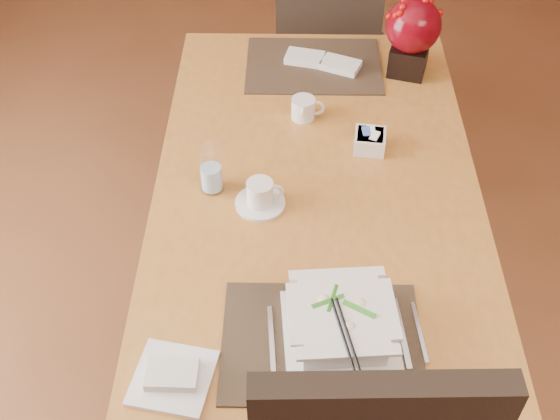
{
  "coord_description": "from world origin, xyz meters",
  "views": [
    {
      "loc": [
        -0.08,
        -0.85,
        2.08
      ],
      "look_at": [
        -0.1,
        0.35,
        0.87
      ],
      "focal_mm": 45.0,
      "sensor_mm": 36.0,
      "label": 1
    }
  ],
  "objects_px": {
    "dining_table": "(316,202)",
    "berry_decor": "(412,32)",
    "soup_setting": "(341,324)",
    "creamer_jug": "(303,108)",
    "far_chair": "(330,52)",
    "bread_plate": "(173,378)",
    "sugar_caddy": "(370,141)",
    "water_glass": "(211,169)",
    "coffee_cup": "(260,195)"
  },
  "relations": [
    {
      "from": "dining_table",
      "to": "berry_decor",
      "type": "distance_m",
      "value": 0.65
    },
    {
      "from": "soup_setting",
      "to": "berry_decor",
      "type": "relative_size",
      "value": 1.06
    },
    {
      "from": "creamer_jug",
      "to": "far_chair",
      "type": "bearing_deg",
      "value": 81.64
    },
    {
      "from": "creamer_jug",
      "to": "bread_plate",
      "type": "distance_m",
      "value": 0.96
    },
    {
      "from": "berry_decor",
      "to": "far_chair",
      "type": "height_order",
      "value": "berry_decor"
    },
    {
      "from": "soup_setting",
      "to": "bread_plate",
      "type": "distance_m",
      "value": 0.38
    },
    {
      "from": "bread_plate",
      "to": "far_chair",
      "type": "distance_m",
      "value": 1.74
    },
    {
      "from": "berry_decor",
      "to": "far_chair",
      "type": "distance_m",
      "value": 0.67
    },
    {
      "from": "sugar_caddy",
      "to": "bread_plate",
      "type": "distance_m",
      "value": 0.91
    },
    {
      "from": "water_glass",
      "to": "bread_plate",
      "type": "distance_m",
      "value": 0.6
    },
    {
      "from": "soup_setting",
      "to": "berry_decor",
      "type": "distance_m",
      "value": 1.1
    },
    {
      "from": "far_chair",
      "to": "water_glass",
      "type": "bearing_deg",
      "value": 79.17
    },
    {
      "from": "creamer_jug",
      "to": "far_chair",
      "type": "distance_m",
      "value": 0.81
    },
    {
      "from": "water_glass",
      "to": "far_chair",
      "type": "bearing_deg",
      "value": 70.93
    },
    {
      "from": "soup_setting",
      "to": "water_glass",
      "type": "height_order",
      "value": "water_glass"
    },
    {
      "from": "sugar_caddy",
      "to": "bread_plate",
      "type": "bearing_deg",
      "value": -121.57
    },
    {
      "from": "dining_table",
      "to": "bread_plate",
      "type": "xyz_separation_m",
      "value": [
        -0.32,
        -0.65,
        0.1
      ]
    },
    {
      "from": "water_glass",
      "to": "far_chair",
      "type": "height_order",
      "value": "far_chair"
    },
    {
      "from": "coffee_cup",
      "to": "sugar_caddy",
      "type": "distance_m",
      "value": 0.39
    },
    {
      "from": "dining_table",
      "to": "soup_setting",
      "type": "distance_m",
      "value": 0.56
    },
    {
      "from": "creamer_jug",
      "to": "bread_plate",
      "type": "height_order",
      "value": "creamer_jug"
    },
    {
      "from": "far_chair",
      "to": "berry_decor",
      "type": "bearing_deg",
      "value": 122.81
    },
    {
      "from": "creamer_jug",
      "to": "dining_table",
      "type": "bearing_deg",
      "value": -81.41
    },
    {
      "from": "coffee_cup",
      "to": "creamer_jug",
      "type": "relative_size",
      "value": 1.45
    },
    {
      "from": "water_glass",
      "to": "far_chair",
      "type": "xyz_separation_m",
      "value": [
        0.37,
        1.07,
        -0.32
      ]
    },
    {
      "from": "soup_setting",
      "to": "creamer_jug",
      "type": "xyz_separation_m",
      "value": [
        -0.08,
        0.81,
        -0.02
      ]
    },
    {
      "from": "dining_table",
      "to": "bread_plate",
      "type": "bearing_deg",
      "value": -116.45
    },
    {
      "from": "berry_decor",
      "to": "far_chair",
      "type": "relative_size",
      "value": 0.29
    },
    {
      "from": "coffee_cup",
      "to": "bread_plate",
      "type": "distance_m",
      "value": 0.57
    },
    {
      "from": "berry_decor",
      "to": "sugar_caddy",
      "type": "bearing_deg",
      "value": -111.2
    },
    {
      "from": "water_glass",
      "to": "soup_setting",
      "type": "bearing_deg",
      "value": -55.75
    },
    {
      "from": "soup_setting",
      "to": "creamer_jug",
      "type": "distance_m",
      "value": 0.81
    },
    {
      "from": "far_chair",
      "to": "sugar_caddy",
      "type": "bearing_deg",
      "value": 102.95
    },
    {
      "from": "coffee_cup",
      "to": "far_chair",
      "type": "bearing_deg",
      "value": 78.18
    },
    {
      "from": "water_glass",
      "to": "berry_decor",
      "type": "xyz_separation_m",
      "value": [
        0.6,
        0.58,
        0.07
      ]
    },
    {
      "from": "coffee_cup",
      "to": "sugar_caddy",
      "type": "xyz_separation_m",
      "value": [
        0.31,
        0.24,
        -0.01
      ]
    },
    {
      "from": "dining_table",
      "to": "water_glass",
      "type": "bearing_deg",
      "value": -169.81
    },
    {
      "from": "far_chair",
      "to": "soup_setting",
      "type": "bearing_deg",
      "value": 96.74
    },
    {
      "from": "coffee_cup",
      "to": "dining_table",
      "type": "bearing_deg",
      "value": 35.47
    },
    {
      "from": "creamer_jug",
      "to": "sugar_caddy",
      "type": "relative_size",
      "value": 1.06
    },
    {
      "from": "berry_decor",
      "to": "bread_plate",
      "type": "height_order",
      "value": "berry_decor"
    },
    {
      "from": "soup_setting",
      "to": "water_glass",
      "type": "bearing_deg",
      "value": 119.79
    },
    {
      "from": "coffee_cup",
      "to": "bread_plate",
      "type": "bearing_deg",
      "value": -107.33
    },
    {
      "from": "berry_decor",
      "to": "dining_table",
      "type": "bearing_deg",
      "value": -120.48
    },
    {
      "from": "bread_plate",
      "to": "water_glass",
      "type": "bearing_deg",
      "value": 86.72
    },
    {
      "from": "coffee_cup",
      "to": "creamer_jug",
      "type": "xyz_separation_m",
      "value": [
        0.12,
        0.38,
        0.0
      ]
    },
    {
      "from": "bread_plate",
      "to": "far_chair",
      "type": "height_order",
      "value": "far_chair"
    },
    {
      "from": "dining_table",
      "to": "coffee_cup",
      "type": "height_order",
      "value": "coffee_cup"
    },
    {
      "from": "coffee_cup",
      "to": "water_glass",
      "type": "bearing_deg",
      "value": 156.43
    },
    {
      "from": "far_chair",
      "to": "bread_plate",
      "type": "bearing_deg",
      "value": 84.61
    }
  ]
}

